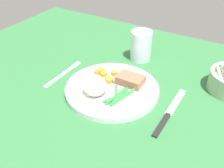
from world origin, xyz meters
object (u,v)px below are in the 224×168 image
(fork, at_px, (63,74))
(dinner_plate, at_px, (112,89))
(knife, at_px, (169,112))
(water_glass, at_px, (142,48))
(meat_portion, at_px, (130,80))

(fork, bearing_deg, dinner_plate, -0.65)
(knife, bearing_deg, dinner_plate, -176.70)
(fork, distance_m, water_glass, 0.27)
(meat_portion, bearing_deg, knife, -17.90)
(meat_portion, relative_size, water_glass, 0.75)
(fork, relative_size, water_glass, 1.67)
(fork, xyz_separation_m, knife, (0.35, -0.00, -0.00))
(dinner_plate, xyz_separation_m, water_glass, (-0.01, 0.21, 0.03))
(fork, bearing_deg, meat_portion, 10.26)
(dinner_plate, bearing_deg, water_glass, 92.75)
(meat_portion, distance_m, fork, 0.22)
(fork, distance_m, knife, 0.35)
(knife, bearing_deg, water_glass, 134.83)
(dinner_plate, bearing_deg, meat_portion, 49.40)
(fork, height_order, water_glass, water_glass)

